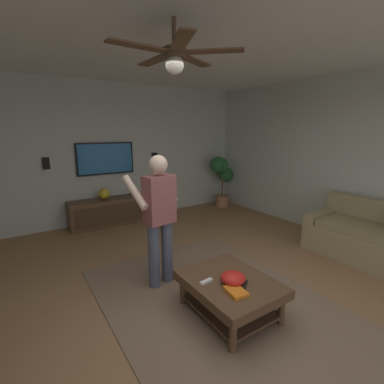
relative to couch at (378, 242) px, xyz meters
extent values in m
plane|color=olive|center=(0.45, 2.70, -0.32)|extent=(8.80, 8.80, 0.00)
cube|color=#B2B7AD|center=(4.17, 2.70, 1.12)|extent=(0.10, 6.60, 2.88)
cube|color=beige|center=(0.45, -0.56, 1.12)|extent=(7.53, 0.10, 2.88)
cube|color=white|center=(0.45, 2.70, 2.61)|extent=(7.53, 6.60, 0.10)
cube|color=#7A604C|center=(0.49, 2.60, -0.31)|extent=(3.17, 2.26, 0.01)
cube|color=#93845B|center=(0.00, 0.04, -0.11)|extent=(1.91, 0.86, 0.42)
cube|color=#93845B|center=(0.86, 0.05, -0.03)|extent=(0.19, 0.84, 0.58)
cube|color=#887D53|center=(0.00, 0.12, 0.16)|extent=(1.51, 0.62, 0.12)
cube|color=#513823|center=(0.29, 2.60, 0.03)|extent=(1.00, 0.80, 0.10)
cylinder|color=#513823|center=(0.71, 2.28, -0.17)|extent=(0.07, 0.07, 0.30)
cylinder|color=#513823|center=(0.71, 2.92, -0.17)|extent=(0.07, 0.07, 0.30)
cylinder|color=#513823|center=(-0.13, 2.28, -0.17)|extent=(0.07, 0.07, 0.30)
cylinder|color=#513823|center=(-0.13, 2.92, -0.17)|extent=(0.07, 0.07, 0.30)
cube|color=#452F1E|center=(0.29, 2.60, -0.22)|extent=(0.88, 0.68, 0.03)
cube|color=#513823|center=(3.84, 2.73, -0.04)|extent=(0.44, 1.70, 0.55)
cube|color=#412C1C|center=(3.61, 2.73, -0.04)|extent=(0.01, 1.56, 0.39)
cube|color=black|center=(4.08, 2.73, 1.03)|extent=(0.05, 1.16, 0.65)
cube|color=#216097|center=(4.05, 2.73, 1.03)|extent=(0.01, 1.10, 0.59)
cylinder|color=#4C5166|center=(1.23, 2.84, 0.09)|extent=(0.14, 0.14, 0.82)
cylinder|color=#4C5166|center=(1.20, 3.04, 0.09)|extent=(0.14, 0.14, 0.82)
cube|color=#8C4C4C|center=(1.22, 2.94, 0.79)|extent=(0.27, 0.39, 0.58)
sphere|color=beige|center=(1.22, 2.94, 1.21)|extent=(0.22, 0.22, 0.22)
cylinder|color=beige|center=(1.43, 2.75, 0.88)|extent=(0.49, 0.16, 0.37)
cylinder|color=beige|center=(1.36, 3.18, 0.88)|extent=(0.49, 0.16, 0.37)
cube|color=white|center=(1.59, 3.00, 0.78)|extent=(0.05, 0.06, 0.16)
cylinder|color=#9E6B4C|center=(3.67, -0.06, -0.18)|extent=(0.34, 0.34, 0.28)
cylinder|color=brown|center=(3.67, -0.06, 0.20)|extent=(0.05, 0.05, 0.47)
sphere|color=#235B2D|center=(3.64, 0.11, 0.77)|extent=(0.40, 0.40, 0.40)
sphere|color=#235B2D|center=(3.63, 0.05, 0.75)|extent=(0.38, 0.38, 0.38)
sphere|color=#235B2D|center=(3.75, -0.22, 0.48)|extent=(0.39, 0.39, 0.39)
ellipsoid|color=red|center=(0.22, 2.62, 0.14)|extent=(0.25, 0.25, 0.11)
cube|color=white|center=(0.38, 2.84, 0.09)|extent=(0.06, 0.15, 0.02)
cube|color=black|center=(0.12, 2.56, 0.09)|extent=(0.12, 0.15, 0.02)
cube|color=orange|center=(0.07, 2.72, 0.10)|extent=(0.24, 0.19, 0.04)
sphere|color=gold|center=(3.87, 2.86, 0.34)|extent=(0.22, 0.22, 0.22)
cube|color=black|center=(4.09, 1.61, 0.99)|extent=(0.06, 0.12, 0.22)
cube|color=black|center=(4.09, 3.83, 1.00)|extent=(0.06, 0.12, 0.22)
cylinder|color=#4C3828|center=(0.59, 3.06, 2.40)|extent=(0.04, 0.04, 0.28)
cylinder|color=#4C3828|center=(0.59, 3.06, 2.26)|extent=(0.20, 0.20, 0.08)
sphere|color=silver|center=(0.59, 3.06, 2.16)|extent=(0.16, 0.16, 0.16)
cube|color=brown|center=(0.91, 3.08, 2.26)|extent=(0.57, 0.15, 0.02)
cube|color=brown|center=(0.58, 3.38, 2.26)|extent=(0.15, 0.57, 0.02)
cube|color=brown|center=(0.29, 3.17, 2.26)|extent=(0.57, 0.31, 0.02)
cube|color=brown|center=(0.38, 2.82, 2.26)|extent=(0.46, 0.50, 0.02)
cube|color=brown|center=(0.73, 2.77, 2.26)|extent=(0.35, 0.56, 0.02)
camera|label=1|loc=(-1.68, 4.36, 1.60)|focal=25.88mm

